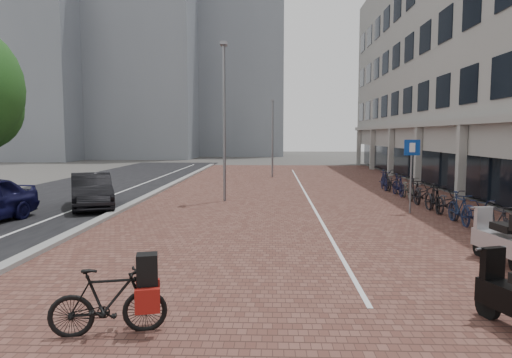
{
  "coord_description": "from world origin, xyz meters",
  "views": [
    {
      "loc": [
        0.58,
        -10.4,
        2.87
      ],
      "look_at": [
        0.0,
        6.0,
        1.3
      ],
      "focal_mm": 32.45,
      "sensor_mm": 36.0,
      "label": 1
    }
  ],
  "objects_px": {
    "hero_bike": "(108,300)",
    "parking_sign": "(411,164)",
    "scooter_front": "(500,238)",
    "car_dark": "(91,191)"
  },
  "relations": [
    {
      "from": "car_dark",
      "to": "scooter_front",
      "type": "xyz_separation_m",
      "value": [
        12.08,
        -7.56,
        -0.07
      ]
    },
    {
      "from": "hero_bike",
      "to": "parking_sign",
      "type": "height_order",
      "value": "parking_sign"
    },
    {
      "from": "hero_bike",
      "to": "parking_sign",
      "type": "bearing_deg",
      "value": -48.72
    },
    {
      "from": "scooter_front",
      "to": "car_dark",
      "type": "bearing_deg",
      "value": 139.15
    },
    {
      "from": "scooter_front",
      "to": "parking_sign",
      "type": "distance_m",
      "value": 6.81
    },
    {
      "from": "car_dark",
      "to": "parking_sign",
      "type": "distance_m",
      "value": 12.19
    },
    {
      "from": "car_dark",
      "to": "parking_sign",
      "type": "bearing_deg",
      "value": -27.86
    },
    {
      "from": "scooter_front",
      "to": "parking_sign",
      "type": "height_order",
      "value": "parking_sign"
    },
    {
      "from": "hero_bike",
      "to": "scooter_front",
      "type": "height_order",
      "value": "scooter_front"
    },
    {
      "from": "car_dark",
      "to": "hero_bike",
      "type": "distance_m",
      "value": 12.36
    }
  ]
}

